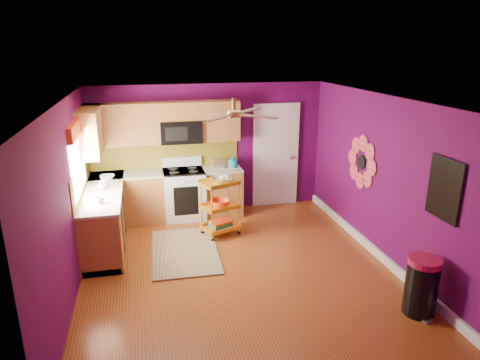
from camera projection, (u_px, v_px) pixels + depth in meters
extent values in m
plane|color=maroon|center=(237.00, 268.00, 6.39)|extent=(5.00, 5.00, 0.00)
cube|color=#510948|center=(209.00, 149.00, 8.33)|extent=(4.50, 0.04, 2.50)
cube|color=#510948|center=(301.00, 281.00, 3.69)|extent=(4.50, 0.04, 2.50)
cube|color=#510948|center=(68.00, 202.00, 5.53)|extent=(0.04, 5.00, 2.50)
cube|color=#510948|center=(381.00, 178.00, 6.49)|extent=(0.04, 5.00, 2.50)
cube|color=silver|center=(237.00, 100.00, 5.63)|extent=(4.50, 5.00, 0.04)
cube|color=white|center=(372.00, 249.00, 6.84)|extent=(0.05, 4.90, 0.14)
cube|color=brown|center=(105.00, 218.00, 7.09)|extent=(0.60, 2.30, 0.90)
cube|color=brown|center=(168.00, 196.00, 8.11)|extent=(2.80, 0.60, 0.90)
cube|color=beige|center=(102.00, 191.00, 6.95)|extent=(0.63, 2.30, 0.04)
cube|color=beige|center=(167.00, 172.00, 7.97)|extent=(2.80, 0.63, 0.04)
cube|color=black|center=(107.00, 240.00, 7.21)|extent=(0.54, 2.30, 0.10)
cube|color=black|center=(169.00, 215.00, 8.23)|extent=(2.80, 0.54, 0.10)
cube|color=white|center=(184.00, 195.00, 8.15)|extent=(0.76, 0.66, 0.92)
cube|color=black|center=(183.00, 171.00, 8.01)|extent=(0.76, 0.62, 0.03)
cube|color=white|center=(182.00, 162.00, 8.23)|extent=(0.76, 0.06, 0.18)
cube|color=black|center=(186.00, 201.00, 7.85)|extent=(0.45, 0.02, 0.55)
cube|color=brown|center=(122.00, 124.00, 7.66)|extent=(1.32, 0.33, 0.75)
cube|color=brown|center=(220.00, 121.00, 8.04)|extent=(0.72, 0.33, 0.75)
cube|color=brown|center=(180.00, 111.00, 7.82)|extent=(0.76, 0.33, 0.34)
cube|color=brown|center=(91.00, 131.00, 7.11)|extent=(0.33, 1.30, 0.75)
cube|color=black|center=(181.00, 132.00, 7.91)|extent=(0.76, 0.38, 0.40)
cube|color=brown|center=(165.00, 154.00, 8.16)|extent=(2.80, 0.01, 0.51)
cube|color=brown|center=(82.00, 176.00, 6.80)|extent=(0.01, 2.30, 0.51)
cube|color=white|center=(77.00, 159.00, 6.42)|extent=(0.03, 1.20, 1.00)
cube|color=red|center=(76.00, 128.00, 6.28)|extent=(0.08, 1.35, 0.22)
cube|color=white|center=(275.00, 156.00, 8.67)|extent=(0.85, 0.04, 2.05)
cube|color=white|center=(276.00, 157.00, 8.65)|extent=(0.95, 0.02, 2.15)
sphere|color=#BF8C3F|center=(291.00, 157.00, 8.69)|extent=(0.07, 0.07, 0.07)
cylinder|color=black|center=(362.00, 162.00, 7.02)|extent=(0.01, 0.24, 0.24)
cube|color=#1AAAA2|center=(445.00, 189.00, 5.10)|extent=(0.03, 0.52, 0.72)
cube|color=black|center=(444.00, 189.00, 5.10)|extent=(0.01, 0.56, 0.76)
cylinder|color=#BF8C3F|center=(234.00, 104.00, 5.84)|extent=(0.06, 0.06, 0.16)
cylinder|color=#BF8C3F|center=(234.00, 114.00, 5.88)|extent=(0.20, 0.20, 0.08)
cube|color=#4C2D19|center=(248.00, 111.00, 6.19)|extent=(0.47, 0.47, 0.01)
cube|color=#4C2D19|center=(211.00, 112.00, 6.08)|extent=(0.47, 0.47, 0.01)
cube|color=#4C2D19|center=(218.00, 118.00, 5.58)|extent=(0.47, 0.47, 0.01)
cube|color=#4C2D19|center=(258.00, 116.00, 5.69)|extent=(0.47, 0.47, 0.01)
cube|color=#321F10|center=(185.00, 251.00, 6.90)|extent=(1.10, 1.73, 0.02)
cylinder|color=gold|center=(212.00, 214.00, 7.10)|extent=(0.03, 0.03, 0.92)
cylinder|color=gold|center=(239.00, 208.00, 7.38)|extent=(0.03, 0.03, 0.92)
cylinder|color=gold|center=(202.00, 207.00, 7.39)|extent=(0.03, 0.03, 0.92)
cylinder|color=gold|center=(228.00, 201.00, 7.67)|extent=(0.03, 0.03, 0.92)
sphere|color=black|center=(213.00, 240.00, 7.24)|extent=(0.07, 0.07, 0.07)
sphere|color=black|center=(239.00, 233.00, 7.52)|extent=(0.07, 0.07, 0.07)
sphere|color=black|center=(202.00, 232.00, 7.53)|extent=(0.07, 0.07, 0.07)
sphere|color=black|center=(228.00, 226.00, 7.81)|extent=(0.07, 0.07, 0.07)
cube|color=gold|center=(220.00, 183.00, 7.25)|extent=(0.71, 0.62, 0.03)
cube|color=gold|center=(220.00, 207.00, 7.38)|extent=(0.71, 0.62, 0.03)
cube|color=gold|center=(220.00, 227.00, 7.50)|extent=(0.71, 0.62, 0.03)
imported|color=beige|center=(222.00, 180.00, 7.26)|extent=(0.42, 0.42, 0.08)
sphere|color=yellow|center=(222.00, 178.00, 7.26)|extent=(0.11, 0.11, 0.11)
imported|color=red|center=(220.00, 203.00, 7.36)|extent=(0.44, 0.44, 0.11)
cube|color=navy|center=(220.00, 225.00, 7.49)|extent=(0.42, 0.37, 0.04)
cube|color=#267233|center=(220.00, 223.00, 7.47)|extent=(0.42, 0.37, 0.04)
cube|color=red|center=(220.00, 221.00, 7.46)|extent=(0.42, 0.37, 0.03)
cylinder|color=black|center=(421.00, 289.00, 5.24)|extent=(0.50, 0.50, 0.67)
cylinder|color=#AA183B|center=(425.00, 262.00, 5.12)|extent=(0.39, 0.39, 0.08)
cube|color=beige|center=(428.00, 321.00, 5.15)|extent=(0.15, 0.11, 0.03)
cylinder|color=teal|center=(233.00, 163.00, 8.20)|extent=(0.18, 0.18, 0.16)
sphere|color=teal|center=(233.00, 158.00, 8.17)|extent=(0.06, 0.06, 0.06)
cube|color=beige|center=(218.00, 163.00, 8.14)|extent=(0.22, 0.15, 0.18)
imported|color=#EA3F72|center=(102.00, 183.00, 6.96)|extent=(0.09, 0.09, 0.20)
imported|color=white|center=(101.00, 185.00, 6.92)|extent=(0.12, 0.12, 0.15)
imported|color=white|center=(107.00, 177.00, 7.50)|extent=(0.26, 0.26, 0.06)
imported|color=white|center=(99.00, 200.00, 6.32)|extent=(0.14, 0.14, 0.11)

